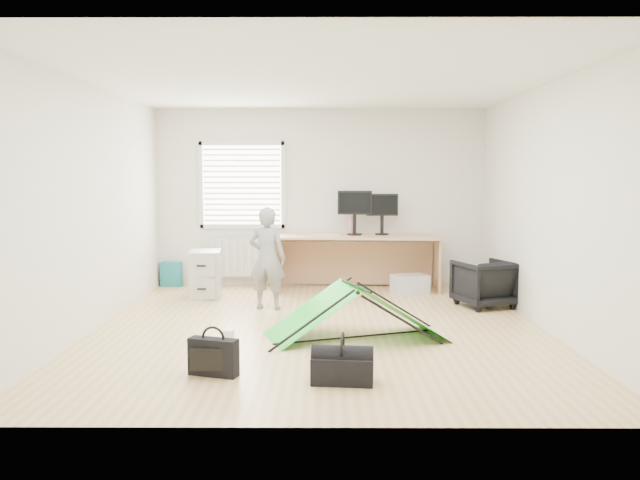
{
  "coord_description": "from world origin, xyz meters",
  "views": [
    {
      "loc": [
        0.03,
        -6.82,
        1.71
      ],
      "look_at": [
        0.0,
        0.4,
        0.95
      ],
      "focal_mm": 35.0,
      "sensor_mm": 36.0,
      "label": 1
    }
  ],
  "objects_px": {
    "person": "(267,258)",
    "office_chair": "(484,283)",
    "desk": "(357,263)",
    "filing_cabinet": "(205,274)",
    "monitor_left": "(355,219)",
    "kite": "(356,312)",
    "monitor_right": "(382,220)",
    "laptop_bag": "(214,357)",
    "storage_crate": "(410,284)",
    "thermos": "(352,225)",
    "duffel_bag": "(342,370)"
  },
  "relations": [
    {
      "from": "kite",
      "to": "duffel_bag",
      "type": "xyz_separation_m",
      "value": [
        -0.18,
        -1.4,
        -0.17
      ]
    },
    {
      "from": "desk",
      "to": "office_chair",
      "type": "relative_size",
      "value": 3.56
    },
    {
      "from": "person",
      "to": "kite",
      "type": "bearing_deg",
      "value": 136.62
    },
    {
      "from": "thermos",
      "to": "person",
      "type": "relative_size",
      "value": 0.21
    },
    {
      "from": "kite",
      "to": "storage_crate",
      "type": "bearing_deg",
      "value": 50.73
    },
    {
      "from": "filing_cabinet",
      "to": "kite",
      "type": "xyz_separation_m",
      "value": [
        1.99,
        -2.21,
        -0.05
      ]
    },
    {
      "from": "desk",
      "to": "thermos",
      "type": "height_order",
      "value": "thermos"
    },
    {
      "from": "monitor_right",
      "to": "person",
      "type": "xyz_separation_m",
      "value": [
        -1.59,
        -1.43,
        -0.39
      ]
    },
    {
      "from": "kite",
      "to": "laptop_bag",
      "type": "distance_m",
      "value": 1.77
    },
    {
      "from": "filing_cabinet",
      "to": "thermos",
      "type": "relative_size",
      "value": 2.41
    },
    {
      "from": "monitor_right",
      "to": "desk",
      "type": "bearing_deg",
      "value": -162.18
    },
    {
      "from": "desk",
      "to": "laptop_bag",
      "type": "relative_size",
      "value": 5.57
    },
    {
      "from": "filing_cabinet",
      "to": "laptop_bag",
      "type": "xyz_separation_m",
      "value": [
        0.71,
        -3.43,
        -0.17
      ]
    },
    {
      "from": "laptop_bag",
      "to": "storage_crate",
      "type": "bearing_deg",
      "value": 76.71
    },
    {
      "from": "monitor_left",
      "to": "kite",
      "type": "distance_m",
      "value": 2.94
    },
    {
      "from": "storage_crate",
      "to": "kite",
      "type": "bearing_deg",
      "value": -110.18
    },
    {
      "from": "monitor_right",
      "to": "kite",
      "type": "xyz_separation_m",
      "value": [
        -0.54,
        -2.88,
        -0.76
      ]
    },
    {
      "from": "monitor_left",
      "to": "kite",
      "type": "height_order",
      "value": "monitor_left"
    },
    {
      "from": "office_chair",
      "to": "person",
      "type": "relative_size",
      "value": 0.52
    },
    {
      "from": "monitor_left",
      "to": "kite",
      "type": "xyz_separation_m",
      "value": [
        -0.13,
        -2.83,
        -0.78
      ]
    },
    {
      "from": "monitor_right",
      "to": "office_chair",
      "type": "height_order",
      "value": "monitor_right"
    },
    {
      "from": "kite",
      "to": "storage_crate",
      "type": "distance_m",
      "value": 2.65
    },
    {
      "from": "thermos",
      "to": "duffel_bag",
      "type": "relative_size",
      "value": 0.54
    },
    {
      "from": "desk",
      "to": "person",
      "type": "bearing_deg",
      "value": -130.03
    },
    {
      "from": "storage_crate",
      "to": "filing_cabinet",
      "type": "bearing_deg",
      "value": -174.53
    },
    {
      "from": "desk",
      "to": "monitor_left",
      "type": "height_order",
      "value": "monitor_left"
    },
    {
      "from": "monitor_left",
      "to": "monitor_right",
      "type": "bearing_deg",
      "value": 14.63
    },
    {
      "from": "filing_cabinet",
      "to": "person",
      "type": "bearing_deg",
      "value": -45.48
    },
    {
      "from": "thermos",
      "to": "duffel_bag",
      "type": "distance_m",
      "value": 4.43
    },
    {
      "from": "office_chair",
      "to": "filing_cabinet",
      "type": "bearing_deg",
      "value": -29.03
    },
    {
      "from": "office_chair",
      "to": "storage_crate",
      "type": "bearing_deg",
      "value": -66.93
    },
    {
      "from": "desk",
      "to": "monitor_left",
      "type": "relative_size",
      "value": 4.73
    },
    {
      "from": "monitor_left",
      "to": "storage_crate",
      "type": "bearing_deg",
      "value": -15.26
    },
    {
      "from": "monitor_right",
      "to": "kite",
      "type": "distance_m",
      "value": 3.02
    },
    {
      "from": "office_chair",
      "to": "laptop_bag",
      "type": "relative_size",
      "value": 1.57
    },
    {
      "from": "thermos",
      "to": "kite",
      "type": "height_order",
      "value": "thermos"
    },
    {
      "from": "monitor_left",
      "to": "thermos",
      "type": "distance_m",
      "value": 0.15
    },
    {
      "from": "monitor_left",
      "to": "person",
      "type": "height_order",
      "value": "person"
    },
    {
      "from": "person",
      "to": "office_chair",
      "type": "bearing_deg",
      "value": -166.6
    },
    {
      "from": "person",
      "to": "duffel_bag",
      "type": "height_order",
      "value": "person"
    },
    {
      "from": "desk",
      "to": "filing_cabinet",
      "type": "height_order",
      "value": "desk"
    },
    {
      "from": "thermos",
      "to": "monitor_right",
      "type": "bearing_deg",
      "value": -7.77
    },
    {
      "from": "kite",
      "to": "monitor_right",
      "type": "bearing_deg",
      "value": 60.3
    },
    {
      "from": "desk",
      "to": "filing_cabinet",
      "type": "xyz_separation_m",
      "value": [
        -2.15,
        -0.54,
        -0.08
      ]
    },
    {
      "from": "filing_cabinet",
      "to": "kite",
      "type": "height_order",
      "value": "filing_cabinet"
    },
    {
      "from": "monitor_right",
      "to": "person",
      "type": "height_order",
      "value": "person"
    },
    {
      "from": "desk",
      "to": "thermos",
      "type": "xyz_separation_m",
      "value": [
        -0.07,
        0.19,
        0.54
      ]
    },
    {
      "from": "thermos",
      "to": "office_chair",
      "type": "height_order",
      "value": "thermos"
    },
    {
      "from": "monitor_left",
      "to": "person",
      "type": "distance_m",
      "value": 1.86
    },
    {
      "from": "desk",
      "to": "kite",
      "type": "bearing_deg",
      "value": -90.46
    }
  ]
}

